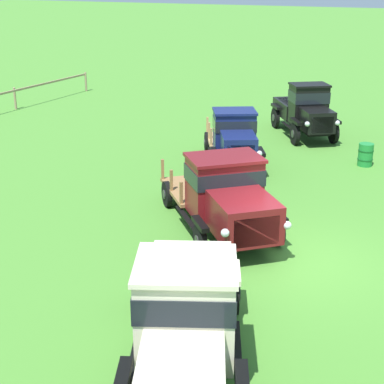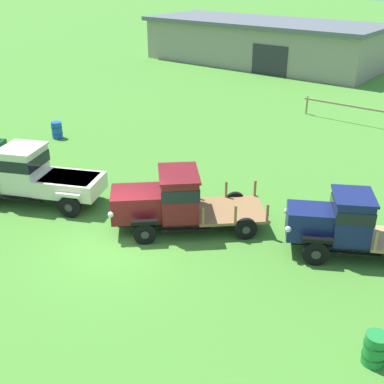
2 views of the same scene
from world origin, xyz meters
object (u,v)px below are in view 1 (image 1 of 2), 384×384
Objects in this scene: vintage_truck_midrow_center at (227,196)px; vintage_truck_far_side at (235,139)px; oil_drum_beside_row at (366,155)px; vintage_truck_second_in_line at (187,313)px; vintage_truck_back_of_row at (305,110)px.

vintage_truck_far_side is (5.32, 2.04, -0.01)m from vintage_truck_midrow_center.
vintage_truck_midrow_center is at bearing 165.30° from oil_drum_beside_row.
oil_drum_beside_row is at bearing -14.70° from vintage_truck_midrow_center.
vintage_truck_second_in_line is 1.15× the size of vintage_truck_far_side.
oil_drum_beside_row is (13.30, -0.38, -0.72)m from vintage_truck_second_in_line.
vintage_truck_back_of_row is (10.88, 1.16, 0.03)m from vintage_truck_midrow_center.
vintage_truck_far_side is 5.63m from vintage_truck_back_of_row.
oil_drum_beside_row is (7.78, -2.04, -0.69)m from vintage_truck_midrow_center.
vintage_truck_midrow_center is 5.69m from vintage_truck_far_side.
vintage_truck_back_of_row is at bearing 45.95° from oil_drum_beside_row.
vintage_truck_second_in_line is 11.45m from vintage_truck_far_side.
oil_drum_beside_row is at bearing -1.62° from vintage_truck_second_in_line.
vintage_truck_second_in_line is 6.54× the size of oil_drum_beside_row.
vintage_truck_back_of_row is (5.56, -0.88, 0.04)m from vintage_truck_far_side.
vintage_truck_back_of_row reaches higher than vintage_truck_far_side.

